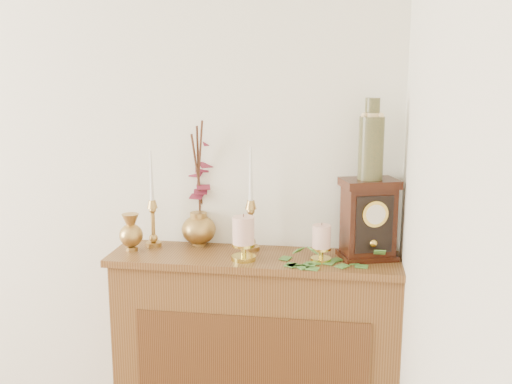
% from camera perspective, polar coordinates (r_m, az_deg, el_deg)
% --- Properties ---
extents(console_shelf, '(1.24, 0.34, 0.93)m').
position_cam_1_polar(console_shelf, '(2.72, 0.01, -15.99)').
color(console_shelf, brown).
rests_on(console_shelf, ground).
extents(candlestick_left, '(0.07, 0.07, 0.42)m').
position_cam_1_polar(candlestick_left, '(2.66, -9.81, -2.21)').
color(candlestick_left, tan).
rests_on(candlestick_left, console_shelf).
extents(candlestick_center, '(0.07, 0.07, 0.45)m').
position_cam_1_polar(candlestick_center, '(2.56, -0.49, -2.40)').
color(candlestick_center, tan).
rests_on(candlestick_center, console_shelf).
extents(bud_vase, '(0.10, 0.10, 0.16)m').
position_cam_1_polar(bud_vase, '(2.62, -11.82, -3.82)').
color(bud_vase, tan).
rests_on(bud_vase, console_shelf).
extents(ginger_jar, '(0.23, 0.24, 0.56)m').
position_cam_1_polar(ginger_jar, '(2.66, -5.25, 0.38)').
color(ginger_jar, tan).
rests_on(ginger_jar, console_shelf).
extents(pillar_candle_left, '(0.10, 0.10, 0.19)m').
position_cam_1_polar(pillar_candle_left, '(2.44, -1.20, -4.21)').
color(pillar_candle_left, gold).
rests_on(pillar_candle_left, console_shelf).
extents(pillar_candle_right, '(0.08, 0.08, 0.16)m').
position_cam_1_polar(pillar_candle_right, '(2.44, 6.25, -4.68)').
color(pillar_candle_right, gold).
rests_on(pillar_candle_right, console_shelf).
extents(ivy_garland, '(0.38, 0.21, 0.08)m').
position_cam_1_polar(ivy_garland, '(2.43, 8.24, -6.58)').
color(ivy_garland, '#3F752C').
rests_on(ivy_garland, console_shelf).
extents(mantel_clock, '(0.26, 0.22, 0.33)m').
position_cam_1_polar(mantel_clock, '(2.49, 10.66, -2.64)').
color(mantel_clock, '#34140A').
rests_on(mantel_clock, console_shelf).
extents(ceramic_vase, '(0.10, 0.10, 0.32)m').
position_cam_1_polar(ceramic_vase, '(2.43, 10.92, 4.58)').
color(ceramic_vase, '#193223').
rests_on(ceramic_vase, mantel_clock).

